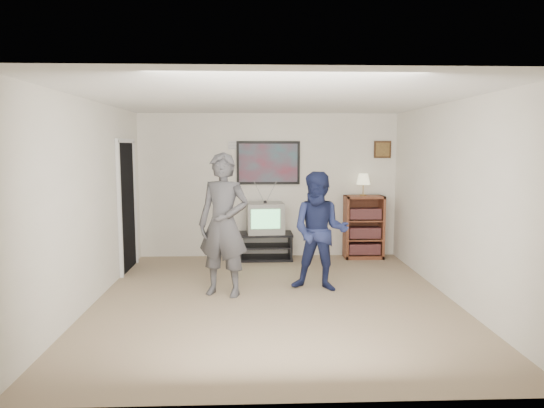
{
  "coord_description": "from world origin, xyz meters",
  "views": [
    {
      "loc": [
        -0.26,
        -5.95,
        1.94
      ],
      "look_at": [
        -0.01,
        0.63,
        1.15
      ],
      "focal_mm": 32.0,
      "sensor_mm": 36.0,
      "label": 1
    }
  ],
  "objects": [
    {
      "name": "air_vent",
      "position": [
        -0.55,
        2.48,
        1.95
      ],
      "size": [
        0.28,
        0.02,
        0.14
      ],
      "primitive_type": "cube",
      "color": "white",
      "rests_on": "room_shell"
    },
    {
      "name": "small_picture",
      "position": [
        2.0,
        2.48,
        1.88
      ],
      "size": [
        0.3,
        0.03,
        0.3
      ],
      "primitive_type": "cube",
      "color": "black",
      "rests_on": "room_shell"
    },
    {
      "name": "controller_right",
      "position": [
        0.66,
        0.66,
        0.95
      ],
      "size": [
        0.06,
        0.12,
        0.03
      ],
      "primitive_type": "cube",
      "rotation": [
        0.0,
        0.0,
        0.21
      ],
      "color": "white",
      "rests_on": "person_short"
    },
    {
      "name": "media_stand",
      "position": [
        -0.06,
        2.23,
        0.23
      ],
      "size": [
        0.93,
        0.52,
        0.46
      ],
      "rotation": [
        0.0,
        0.0,
        0.02
      ],
      "color": "black",
      "rests_on": "room_shell"
    },
    {
      "name": "doorway",
      "position": [
        -2.23,
        1.6,
        1.0
      ],
      "size": [
        0.03,
        0.85,
        2.0
      ],
      "primitive_type": "cube",
      "color": "black",
      "rests_on": "room_shell"
    },
    {
      "name": "crt_television",
      "position": [
        -0.06,
        2.23,
        0.72
      ],
      "size": [
        0.65,
        0.57,
        0.52
      ],
      "primitive_type": null,
      "rotation": [
        0.0,
        0.0,
        0.07
      ],
      "color": "gray",
      "rests_on": "media_stand"
    },
    {
      "name": "controller_left",
      "position": [
        -0.69,
        0.48,
        1.13
      ],
      "size": [
        0.07,
        0.13,
        0.04
      ],
      "primitive_type": "cube",
      "rotation": [
        0.0,
        0.0,
        0.29
      ],
      "color": "white",
      "rests_on": "person_tall"
    },
    {
      "name": "poster",
      "position": [
        0.0,
        2.48,
        1.65
      ],
      "size": [
        1.1,
        0.03,
        0.75
      ],
      "primitive_type": "cube",
      "color": "black",
      "rests_on": "room_shell"
    },
    {
      "name": "bookshelf",
      "position": [
        1.65,
        2.28,
        0.54
      ],
      "size": [
        0.66,
        0.38,
        1.09
      ],
      "primitive_type": null,
      "color": "brown",
      "rests_on": "room_shell"
    },
    {
      "name": "table_lamp",
      "position": [
        1.64,
        2.31,
        1.28
      ],
      "size": [
        0.24,
        0.24,
        0.38
      ],
      "primitive_type": null,
      "color": "#FFF8C1",
      "rests_on": "bookshelf"
    },
    {
      "name": "person_short",
      "position": [
        0.63,
        0.41,
        0.8
      ],
      "size": [
        0.91,
        0.79,
        1.6
      ],
      "primitive_type": "imported",
      "rotation": [
        0.0,
        0.0,
        -0.27
      ],
      "color": "#1B224B",
      "rests_on": "room_shell"
    },
    {
      "name": "room_shell",
      "position": [
        0.0,
        0.35,
        1.25
      ],
      "size": [
        4.51,
        5.0,
        2.51
      ],
      "color": "#866C55",
      "rests_on": "ground"
    },
    {
      "name": "person_tall",
      "position": [
        -0.65,
        0.25,
        0.93
      ],
      "size": [
        0.79,
        0.64,
        1.86
      ],
      "primitive_type": "imported",
      "rotation": [
        0.0,
        0.0,
        -0.33
      ],
      "color": "#3F3F42",
      "rests_on": "room_shell"
    }
  ]
}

